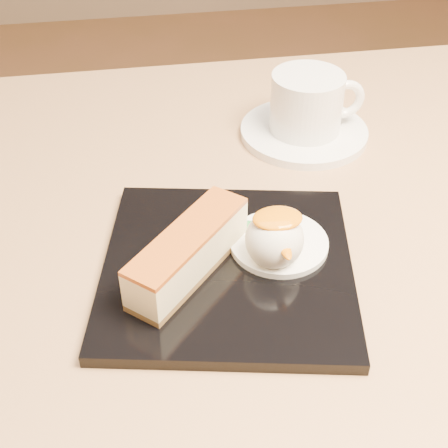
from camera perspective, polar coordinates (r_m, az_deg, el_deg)
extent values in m
cube|color=brown|center=(0.61, 2.89, -3.18)|extent=(0.80, 0.80, 0.04)
cube|color=black|center=(0.56, 0.34, -3.99)|extent=(0.26, 0.26, 0.01)
cube|color=brown|center=(0.54, -3.20, -4.06)|extent=(0.12, 0.12, 0.01)
cube|color=beige|center=(0.53, -3.28, -2.51)|extent=(0.12, 0.12, 0.03)
cube|color=#8D400F|center=(0.52, -3.36, -0.97)|extent=(0.12, 0.12, 0.00)
cylinder|color=white|center=(0.57, 5.04, -1.73)|extent=(0.09, 0.09, 0.01)
sphere|color=white|center=(0.54, 4.63, -1.41)|extent=(0.05, 0.05, 0.05)
ellipsoid|color=orange|center=(0.53, 4.91, 0.51)|extent=(0.04, 0.03, 0.01)
ellipsoid|color=green|center=(0.58, 1.71, -0.47)|extent=(0.02, 0.01, 0.00)
ellipsoid|color=green|center=(0.58, 2.55, 0.00)|extent=(0.02, 0.02, 0.00)
ellipsoid|color=green|center=(0.58, 0.80, -0.06)|extent=(0.01, 0.02, 0.00)
cylinder|color=white|center=(0.75, 7.31, 8.35)|extent=(0.15, 0.15, 0.01)
cylinder|color=white|center=(0.73, 7.55, 10.94)|extent=(0.08, 0.08, 0.07)
cylinder|color=black|center=(0.72, 7.77, 13.16)|extent=(0.07, 0.07, 0.00)
torus|color=white|center=(0.75, 10.98, 11.13)|extent=(0.05, 0.01, 0.05)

